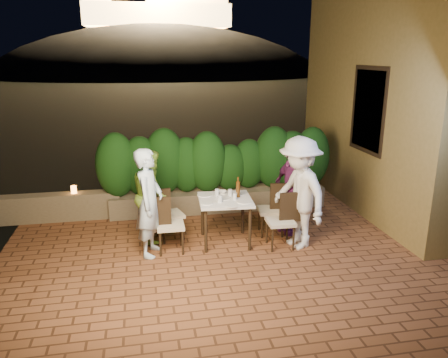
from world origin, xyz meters
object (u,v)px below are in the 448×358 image
object	(u,v)px
diner_blue	(149,203)
parapet_lamp	(74,190)
diner_green	(151,195)
chair_right_back	(271,209)
chair_left_back	(170,214)
bowl	(222,192)
chair_left_front	(170,224)
diner_white	(299,193)
dining_table	(225,221)
chair_right_front	(280,220)
diner_purple	(292,189)
beer_bottle	(238,187)

from	to	relation	value
diner_blue	parapet_lamp	world-z (taller)	diner_blue
diner_green	parapet_lamp	distance (m)	1.82
chair_right_back	chair_left_back	bearing A→B (deg)	2.29
diner_blue	bowl	bearing A→B (deg)	-50.00
diner_blue	chair_left_front	bearing A→B (deg)	-64.87
diner_white	dining_table	bearing A→B (deg)	-123.73
dining_table	bowl	world-z (taller)	bowl
chair_right_front	diner_blue	bearing A→B (deg)	-2.57
diner_blue	dining_table	bearing A→B (deg)	-62.80
chair_left_front	diner_green	world-z (taller)	diner_green
chair_right_back	parapet_lamp	distance (m)	3.63
chair_left_front	diner_white	bearing A→B (deg)	-4.62
chair_left_back	diner_green	bearing A→B (deg)	151.69
dining_table	diner_purple	size ratio (longest dim) A/B	0.53
beer_bottle	diner_green	size ratio (longest dim) A/B	0.22
diner_blue	parapet_lamp	distance (m)	2.23
bowl	chair_left_front	distance (m)	1.05
chair_right_front	diner_purple	distance (m)	0.74
dining_table	diner_blue	size ratio (longest dim) A/B	0.50
dining_table	chair_right_back	xyz separation A→B (m)	(0.83, 0.19, 0.07)
dining_table	chair_right_back	distance (m)	0.85
beer_bottle	bowl	size ratio (longest dim) A/B	2.04
beer_bottle	chair_left_back	world-z (taller)	beer_bottle
diner_white	beer_bottle	bearing A→B (deg)	-130.11
chair_right_front	chair_left_back	bearing A→B (deg)	-20.12
chair_right_front	chair_right_back	xyz separation A→B (m)	(0.00, 0.53, -0.00)
chair_left_back	diner_white	size ratio (longest dim) A/B	0.49
bowl	chair_right_front	xyz separation A→B (m)	(0.82, -0.63, -0.32)
chair_left_front	diner_green	size ratio (longest dim) A/B	0.59
beer_bottle	parapet_lamp	bearing A→B (deg)	150.98
diner_blue	parapet_lamp	xyz separation A→B (m)	(-1.33, 1.77, -0.26)
beer_bottle	chair_left_back	size ratio (longest dim) A/B	0.38
beer_bottle	chair_right_front	bearing A→B (deg)	-32.38
diner_green	diner_white	size ratio (longest dim) A/B	0.85
diner_white	diner_purple	size ratio (longest dim) A/B	1.14
dining_table	parapet_lamp	size ratio (longest dim) A/B	5.94
dining_table	parapet_lamp	distance (m)	2.99
parapet_lamp	chair_right_front	bearing A→B (deg)	-29.64
diner_white	diner_purple	xyz separation A→B (m)	(0.08, 0.57, -0.11)
chair_left_back	parapet_lamp	size ratio (longest dim) A/B	6.27
diner_white	chair_right_back	bearing A→B (deg)	-168.91
diner_blue	diner_white	xyz separation A→B (m)	(2.30, -0.15, 0.06)
parapet_lamp	bowl	bearing A→B (deg)	-26.85
chair_left_front	diner_white	distance (m)	2.05
dining_table	diner_white	bearing A→B (deg)	-17.64
bowl	diner_white	bearing A→B (deg)	-30.02
diner_green	diner_white	world-z (taller)	diner_white
chair_left_back	chair_right_front	bearing A→B (deg)	-36.66
dining_table	diner_white	distance (m)	1.27
dining_table	chair_right_front	distance (m)	0.89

